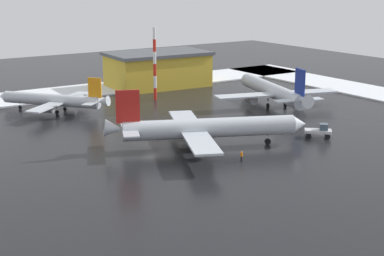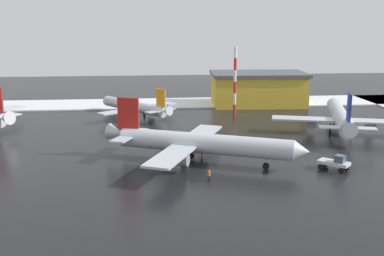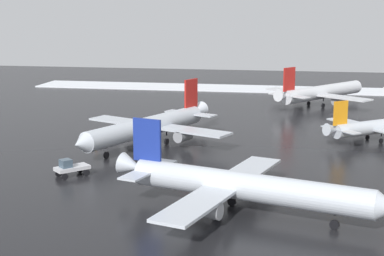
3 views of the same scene
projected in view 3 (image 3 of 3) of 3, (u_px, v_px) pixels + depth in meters
The scene contains 9 objects.
ground_plane at pixel (193, 138), 103.97m from camera, with size 240.00×240.00×0.00m, color black.
snow_bank_right at pixel (235, 88), 168.52m from camera, with size 14.00×116.00×0.32m, color white.
airplane_distant_tail at pixel (149, 126), 98.13m from camera, with size 31.79×26.98×9.97m.
airplane_foreground_jet at pixel (321, 92), 138.36m from camera, with size 28.19×24.86×9.89m.
airplane_far_rear at pixel (241, 186), 65.19m from camera, with size 27.18×32.30×9.79m.
airplane_parked_portside at pixel (381, 126), 101.98m from camera, with size 19.35×21.47×7.64m.
pushback_tug at pixel (70, 167), 80.17m from camera, with size 4.87×4.73×2.50m.
ground_crew_beside_wing at pixel (96, 138), 99.94m from camera, with size 0.36×0.36×1.71m.
ground_crew_by_nose_gear at pixel (149, 140), 98.19m from camera, with size 0.36×0.36×1.71m.
Camera 3 is at (-99.89, -18.18, 22.51)m, focal length 55.00 mm.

